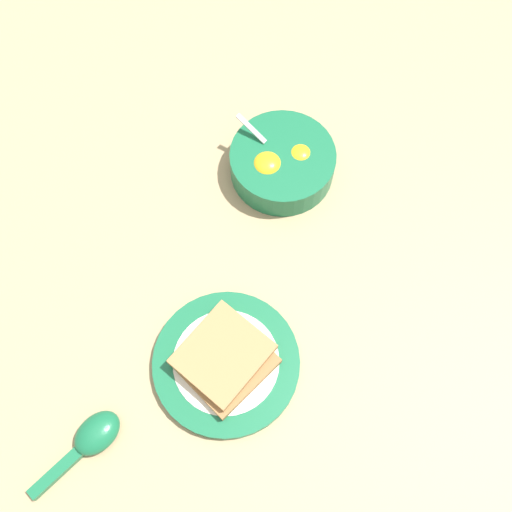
% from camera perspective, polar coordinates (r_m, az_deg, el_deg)
% --- Properties ---
extents(ground_plane, '(3.00, 3.00, 0.00)m').
position_cam_1_polar(ground_plane, '(0.85, -8.30, 1.00)').
color(ground_plane, tan).
extents(egg_bowl, '(0.15, 0.15, 0.07)m').
position_cam_1_polar(egg_bowl, '(0.88, 2.51, 8.88)').
color(egg_bowl, '#196B42').
rests_on(egg_bowl, ground_plane).
extents(toast_plate, '(0.19, 0.19, 0.02)m').
position_cam_1_polar(toast_plate, '(0.79, -2.85, -10.12)').
color(toast_plate, '#196B42').
rests_on(toast_plate, ground_plane).
extents(toast_sandwich, '(0.14, 0.14, 0.03)m').
position_cam_1_polar(toast_sandwich, '(0.77, -3.05, -9.71)').
color(toast_sandwich, '#9E7042').
rests_on(toast_sandwich, toast_plate).
extents(soup_spoon, '(0.08, 0.13, 0.03)m').
position_cam_1_polar(soup_spoon, '(0.79, -15.42, -16.44)').
color(soup_spoon, '#196B42').
rests_on(soup_spoon, ground_plane).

